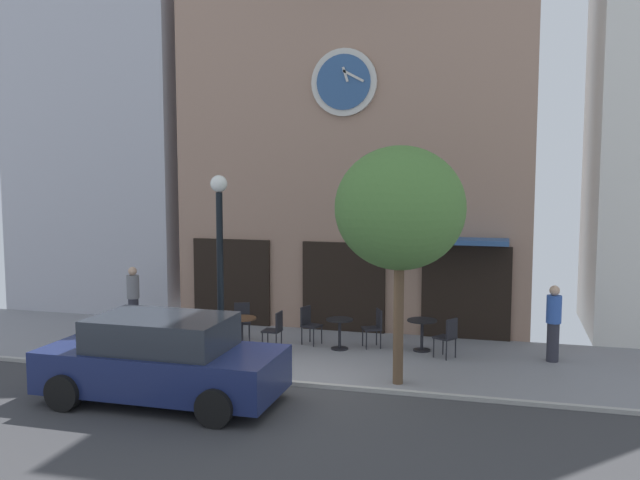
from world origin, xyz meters
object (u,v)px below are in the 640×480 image
(cafe_table_rightmost, at_px, (340,329))
(cafe_chair_near_lamp, at_px, (375,325))
(cafe_chair_right_end, at_px, (309,322))
(cafe_chair_corner, at_px, (242,318))
(street_lamp, at_px, (220,269))
(cafe_chair_curbside, at_px, (448,335))
(pedestrian_blue, at_px, (554,322))
(cafe_chair_facing_street, at_px, (275,328))
(street_tree, at_px, (400,209))
(parked_car_navy, at_px, (162,360))
(cafe_table_near_door, at_px, (242,327))
(pedestrian_grey, at_px, (133,298))
(cafe_table_center_left, at_px, (422,329))

(cafe_table_rightmost, height_order, cafe_chair_near_lamp, cafe_chair_near_lamp)
(cafe_table_rightmost, relative_size, cafe_chair_right_end, 0.79)
(cafe_chair_corner, bearing_deg, street_lamp, -80.73)
(street_lamp, bearing_deg, cafe_chair_curbside, 19.64)
(cafe_chair_corner, relative_size, pedestrian_blue, 0.54)
(cafe_chair_near_lamp, xyz_separation_m, cafe_chair_facing_street, (-2.18, -0.85, 0.00))
(cafe_chair_facing_street, bearing_deg, street_lamp, -120.24)
(cafe_chair_corner, bearing_deg, cafe_chair_facing_street, -33.40)
(cafe_chair_curbside, bearing_deg, cafe_table_rightmost, 177.21)
(cafe_chair_near_lamp, distance_m, cafe_chair_curbside, 1.80)
(street_tree, relative_size, pedestrian_blue, 2.76)
(pedestrian_blue, bearing_deg, parked_car_navy, -146.75)
(street_lamp, bearing_deg, pedestrian_blue, 16.32)
(pedestrian_blue, bearing_deg, cafe_chair_curbside, -171.01)
(cafe_table_near_door, height_order, cafe_chair_corner, cafe_chair_corner)
(street_lamp, xyz_separation_m, cafe_chair_facing_street, (0.77, 1.32, -1.52))
(pedestrian_grey, bearing_deg, cafe_chair_corner, -2.46)
(cafe_table_rightmost, bearing_deg, cafe_chair_right_end, 160.58)
(cafe_chair_facing_street, relative_size, cafe_chair_corner, 1.00)
(cafe_table_rightmost, bearing_deg, street_lamp, -140.71)
(cafe_table_center_left, distance_m, cafe_chair_near_lamp, 1.10)
(cafe_table_center_left, height_order, pedestrian_blue, pedestrian_blue)
(street_lamp, relative_size, cafe_chair_right_end, 4.49)
(cafe_table_center_left, relative_size, cafe_chair_near_lamp, 0.81)
(cafe_table_center_left, relative_size, pedestrian_grey, 0.43)
(cafe_chair_near_lamp, height_order, pedestrian_blue, pedestrian_blue)
(street_lamp, height_order, pedestrian_grey, street_lamp)
(cafe_table_rightmost, distance_m, parked_car_navy, 4.87)
(cafe_table_near_door, relative_size, pedestrian_grey, 0.44)
(cafe_table_near_door, bearing_deg, cafe_chair_corner, 111.11)
(cafe_table_center_left, height_order, parked_car_navy, parked_car_navy)
(cafe_table_near_door, bearing_deg, cafe_chair_curbside, 5.26)
(cafe_table_near_door, distance_m, cafe_table_rightmost, 2.27)
(cafe_table_center_left, height_order, cafe_chair_curbside, cafe_chair_curbside)
(pedestrian_grey, height_order, pedestrian_blue, same)
(cafe_chair_curbside, xyz_separation_m, pedestrian_grey, (-8.06, 0.52, 0.33))
(cafe_table_rightmost, bearing_deg, cafe_chair_near_lamp, 26.86)
(parked_car_navy, bearing_deg, cafe_chair_curbside, 41.67)
(cafe_chair_curbside, height_order, pedestrian_grey, pedestrian_grey)
(cafe_chair_near_lamp, xyz_separation_m, pedestrian_blue, (3.94, -0.16, 0.33))
(pedestrian_grey, bearing_deg, pedestrian_blue, -0.92)
(cafe_table_near_door, relative_size, cafe_chair_right_end, 0.82)
(cafe_chair_curbside, relative_size, pedestrian_blue, 0.54)
(street_tree, relative_size, cafe_table_rightmost, 6.44)
(cafe_chair_near_lamp, height_order, pedestrian_grey, pedestrian_grey)
(cafe_table_center_left, height_order, cafe_chair_facing_street, cafe_chair_facing_street)
(street_tree, xyz_separation_m, cafe_chair_near_lamp, (-0.93, 2.58, -2.88))
(street_tree, xyz_separation_m, pedestrian_blue, (3.01, 2.42, -2.54))
(cafe_table_center_left, bearing_deg, cafe_table_near_door, -167.29)
(cafe_table_rightmost, distance_m, cafe_chair_curbside, 2.49)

